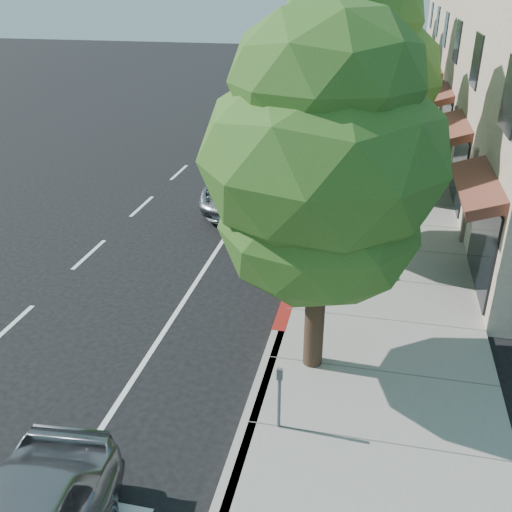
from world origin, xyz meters
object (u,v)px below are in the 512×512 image
(cyclist, at_px, (309,241))
(dark_sedan, at_px, (321,151))
(street_tree_4, at_px, (371,36))
(street_tree_5, at_px, (375,26))
(silver_suv, at_px, (259,181))
(pedestrian, at_px, (356,210))
(white_pickup, at_px, (308,106))
(street_tree_1, at_px, (349,83))
(dark_suv_far, at_px, (328,97))
(bicycle, at_px, (271,267))
(street_tree_3, at_px, (368,31))
(street_tree_0, at_px, (323,164))
(street_tree_2, at_px, (358,79))

(cyclist, height_order, dark_sedan, cyclist)
(street_tree_4, xyz_separation_m, street_tree_5, (0.00, 6.00, 0.09))
(silver_suv, xyz_separation_m, pedestrian, (3.56, -2.73, 0.24))
(street_tree_4, xyz_separation_m, silver_suv, (-3.10, -14.75, -3.60))
(dark_sedan, bearing_deg, white_pickup, 94.14)
(silver_suv, relative_size, dark_sedan, 1.28)
(street_tree_4, bearing_deg, dark_sedan, -97.75)
(street_tree_1, distance_m, pedestrian, 3.83)
(street_tree_4, xyz_separation_m, dark_suv_far, (-2.28, 1.27, -3.54))
(bicycle, xyz_separation_m, silver_suv, (-1.59, 5.94, 0.29))
(street_tree_3, relative_size, pedestrian, 4.53)
(street_tree_0, bearing_deg, street_tree_2, 90.00)
(street_tree_3, distance_m, dark_sedan, 6.30)
(street_tree_4, xyz_separation_m, dark_sedan, (-1.40, -10.29, -3.66))
(white_pickup, bearing_deg, street_tree_5, 69.06)
(street_tree_0, distance_m, street_tree_2, 12.01)
(street_tree_0, xyz_separation_m, street_tree_1, (0.00, 6.00, 0.43))
(street_tree_4, relative_size, dark_sedan, 1.55)
(street_tree_3, xyz_separation_m, pedestrian, (0.46, -11.48, -4.10))
(street_tree_1, relative_size, street_tree_3, 0.95)
(cyclist, relative_size, silver_suv, 0.34)
(street_tree_1, distance_m, silver_suv, 6.02)
(street_tree_2, distance_m, dark_sedan, 3.92)
(dark_suv_far, bearing_deg, pedestrian, -78.63)
(street_tree_5, height_order, pedestrian, street_tree_5)
(bicycle, bearing_deg, street_tree_5, 15.42)
(white_pickup, height_order, pedestrian, pedestrian)
(street_tree_1, height_order, street_tree_3, street_tree_3)
(cyclist, distance_m, dark_suv_far, 21.15)
(street_tree_5, distance_m, silver_suv, 21.30)
(street_tree_3, relative_size, bicycle, 4.04)
(silver_suv, relative_size, dark_suv_far, 1.15)
(street_tree_4, distance_m, dark_sedan, 11.01)
(silver_suv, xyz_separation_m, dark_suv_far, (0.82, 16.02, 0.06))
(street_tree_0, height_order, cyclist, street_tree_0)
(pedestrian, bearing_deg, street_tree_3, -87.68)
(dark_sedan, bearing_deg, street_tree_0, -91.37)
(street_tree_5, xyz_separation_m, white_pickup, (-3.10, -7.81, -3.60))
(pedestrian, bearing_deg, street_tree_0, 85.95)
(street_tree_4, height_order, bicycle, street_tree_4)
(street_tree_4, bearing_deg, street_tree_3, -90.00)
(street_tree_1, height_order, dark_sedan, street_tree_1)
(street_tree_0, relative_size, dark_suv_far, 1.38)
(street_tree_5, height_order, dark_suv_far, street_tree_5)
(street_tree_2, height_order, silver_suv, street_tree_2)
(street_tree_4, height_order, cyclist, street_tree_4)
(street_tree_0, xyz_separation_m, cyclist, (-0.65, 4.18, -3.41))
(bicycle, bearing_deg, street_tree_4, 14.49)
(street_tree_4, xyz_separation_m, white_pickup, (-3.10, -1.81, -3.51))
(street_tree_2, distance_m, silver_suv, 5.22)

